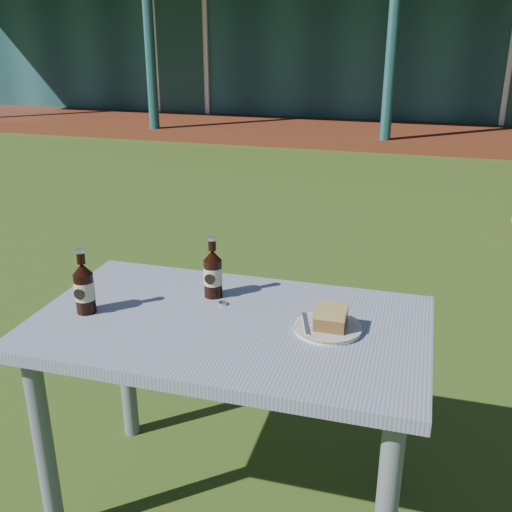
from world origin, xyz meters
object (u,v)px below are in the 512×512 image
(cafe_table, at_px, (230,350))
(cake_slice, at_px, (331,317))
(cola_bottle_near, at_px, (213,273))
(cola_bottle_far, at_px, (84,287))
(plate, at_px, (328,327))

(cafe_table, height_order, cake_slice, cake_slice)
(cake_slice, xyz_separation_m, cola_bottle_near, (-0.41, 0.14, 0.04))
(cake_slice, bearing_deg, cafe_table, -176.26)
(cake_slice, xyz_separation_m, cola_bottle_far, (-0.76, -0.08, 0.04))
(cake_slice, bearing_deg, cola_bottle_near, 161.82)
(cafe_table, relative_size, plate, 5.88)
(cafe_table, height_order, cola_bottle_far, cola_bottle_far)
(cola_bottle_far, bearing_deg, plate, 6.87)
(cola_bottle_near, bearing_deg, plate, -17.77)
(plate, distance_m, cola_bottle_near, 0.43)
(cola_bottle_near, bearing_deg, cake_slice, -18.18)
(cake_slice, height_order, cola_bottle_near, cola_bottle_near)
(cafe_table, distance_m, plate, 0.32)
(cola_bottle_far, bearing_deg, cafe_table, 8.14)
(cake_slice, height_order, cola_bottle_far, cola_bottle_far)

